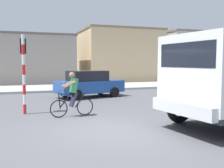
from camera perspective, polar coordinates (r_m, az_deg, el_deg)
ground_plane at (r=8.30m, az=-1.41°, el=-9.84°), size 120.00×120.00×0.00m
sidewalk_far at (r=21.10m, az=-12.53°, el=-0.86°), size 80.00×5.00×0.16m
cyclist at (r=10.19m, az=-8.64°, el=-2.23°), size 1.72×0.52×1.72m
traffic_light_pole at (r=11.12m, az=-18.76°, el=4.37°), size 0.24×0.43×3.20m
car_red_near at (r=15.76m, az=-5.06°, el=0.06°), size 4.29×2.60×1.60m
building_mid_block at (r=27.18m, az=-17.03°, el=5.17°), size 8.09×5.38×4.80m
building_corner_right at (r=29.85m, az=1.47°, el=6.20°), size 8.42×7.05×5.72m
building_set_back at (r=35.18m, az=16.42°, el=5.79°), size 9.10×8.14×5.73m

